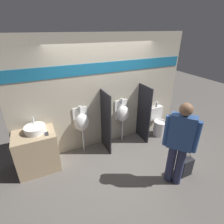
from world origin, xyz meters
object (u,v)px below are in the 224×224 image
(sink_basin, at_px, (35,129))
(cell_phone, at_px, (47,134))
(person_in_vest, at_px, (179,142))
(urinal_far, at_px, (123,114))
(toilet, at_px, (158,123))
(urinal_near_counter, at_px, (82,122))
(shopping_bag, at_px, (186,167))

(sink_basin, bearing_deg, cell_phone, -43.24)
(cell_phone, relative_size, person_in_vest, 0.08)
(urinal_far, xyz_separation_m, toilet, (1.08, -0.15, -0.46))
(sink_basin, height_order, urinal_near_counter, urinal_near_counter)
(toilet, relative_size, shopping_bag, 1.74)
(cell_phone, bearing_deg, urinal_near_counter, 20.79)
(toilet, bearing_deg, sink_basin, 179.53)
(urinal_near_counter, relative_size, toilet, 1.28)
(cell_phone, xyz_separation_m, person_in_vest, (2.12, -1.39, 0.06))
(cell_phone, relative_size, urinal_near_counter, 0.12)
(urinal_near_counter, height_order, toilet, urinal_near_counter)
(toilet, bearing_deg, person_in_vest, -118.55)
(person_in_vest, distance_m, shopping_bag, 0.81)
(cell_phone, height_order, person_in_vest, person_in_vest)
(shopping_bag, bearing_deg, urinal_far, 109.08)
(urinal_near_counter, xyz_separation_m, person_in_vest, (1.31, -1.70, 0.14))
(cell_phone, bearing_deg, shopping_bag, -29.23)
(sink_basin, distance_m, urinal_near_counter, 1.01)
(cell_phone, relative_size, toilet, 0.15)
(cell_phone, relative_size, urinal_far, 0.12)
(toilet, distance_m, shopping_bag, 1.62)
(cell_phone, height_order, urinal_far, urinal_far)
(urinal_near_counter, xyz_separation_m, shopping_bag, (1.66, -1.68, -0.59))
(urinal_near_counter, relative_size, shopping_bag, 2.23)
(urinal_far, xyz_separation_m, shopping_bag, (0.58, -1.68, -0.59))
(toilet, height_order, shopping_bag, toilet)
(sink_basin, bearing_deg, urinal_far, 3.36)
(urinal_far, distance_m, person_in_vest, 1.72)
(sink_basin, relative_size, cell_phone, 2.99)
(person_in_vest, bearing_deg, urinal_near_counter, -1.26)
(cell_phone, height_order, toilet, toilet)
(sink_basin, relative_size, shopping_bag, 0.79)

